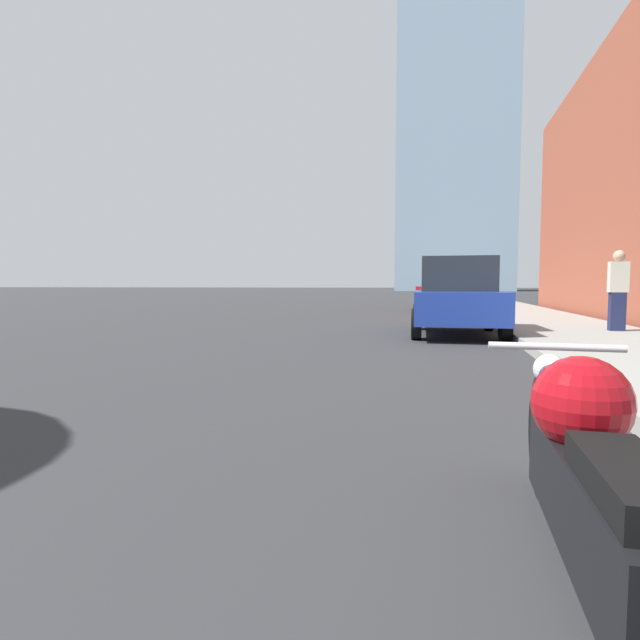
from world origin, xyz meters
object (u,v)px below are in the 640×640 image
at_px(motorcycle, 594,482).
at_px(parked_car_yellow, 440,289).
at_px(parked_car_red, 442,291).
at_px(parked_car_white, 441,288).
at_px(pedestrian, 618,290).
at_px(parked_car_blue, 456,297).

relative_size(motorcycle, parked_car_yellow, 0.53).
distance_m(parked_car_red, parked_car_white, 22.89).
relative_size(motorcycle, parked_car_red, 0.60).
height_order(parked_car_red, pedestrian, pedestrian).
xyz_separation_m(parked_car_blue, parked_car_yellow, (-0.31, 21.97, -0.01)).
relative_size(motorcycle, parked_car_blue, 0.61).
height_order(parked_car_blue, parked_car_yellow, parked_car_blue).
bearing_deg(parked_car_red, motorcycle, -84.62).
bearing_deg(parked_car_red, parked_car_blue, -84.45).
xyz_separation_m(parked_car_blue, pedestrian, (3.22, 0.09, 0.17)).
distance_m(parked_car_red, parked_car_yellow, 11.14).
bearing_deg(motorcycle, parked_car_yellow, 92.06).
distance_m(parked_car_white, pedestrian, 33.80).
xyz_separation_m(parked_car_yellow, pedestrian, (3.53, -21.88, 0.18)).
bearing_deg(parked_car_yellow, parked_car_blue, -93.89).
xyz_separation_m(parked_car_blue, parked_car_white, (-0.20, 33.72, 0.01)).
height_order(parked_car_yellow, pedestrian, pedestrian).
bearing_deg(motorcycle, parked_car_red, 92.37).
distance_m(parked_car_yellow, pedestrian, 22.16).
bearing_deg(parked_car_blue, parked_car_white, 88.36).
bearing_deg(parked_car_white, parked_car_blue, -92.56).
bearing_deg(parked_car_yellow, motorcycle, -93.83).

